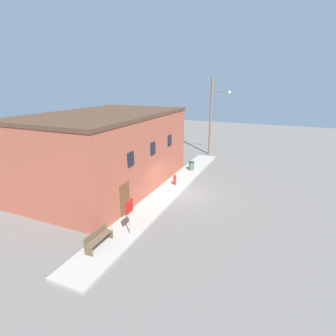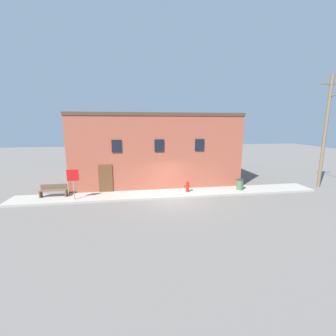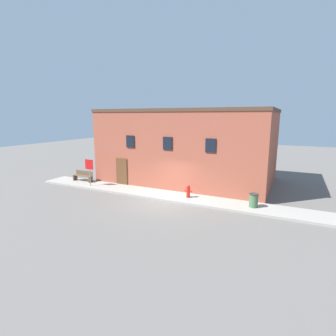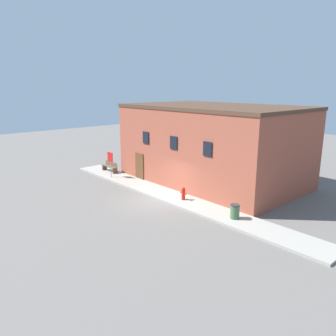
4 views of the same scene
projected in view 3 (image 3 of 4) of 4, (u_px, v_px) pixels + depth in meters
The scene contains 7 objects.
ground_plane at pixel (164, 201), 16.93m from camera, with size 80.00×80.00×0.00m, color #66605B.
sidewalk at pixel (171, 196), 17.81m from camera, with size 22.14×2.03×0.14m.
brick_building at pixel (189, 146), 22.04m from camera, with size 13.46×8.27×5.96m.
fire_hydrant at pixel (188, 191), 17.20m from camera, with size 0.50×0.24×0.84m.
stop_sign at pixel (89, 167), 19.92m from camera, with size 0.76×0.06×2.05m.
bench at pixel (83, 176), 21.61m from camera, with size 1.77×0.44×0.85m.
trash_bin at pixel (254, 200), 15.39m from camera, with size 0.54×0.54×0.81m.
Camera 3 is at (7.33, -14.44, 5.40)m, focal length 28.00 mm.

